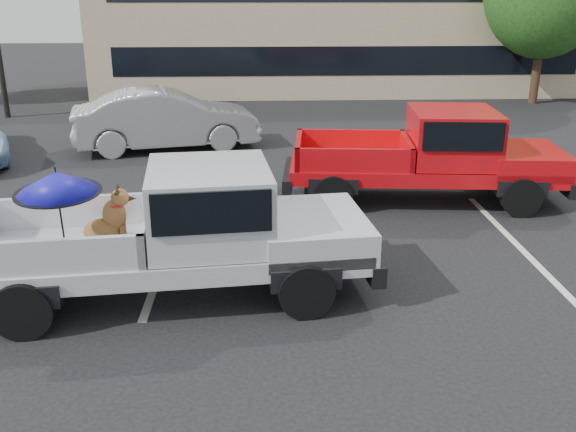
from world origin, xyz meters
The scene contains 7 objects.
ground centered at (0.00, 0.00, 0.00)m, with size 90.00×90.00×0.00m, color black.
stripe_left centered at (-3.00, 2.00, 0.00)m, with size 0.12×5.00×0.01m, color silver.
stripe_right centered at (3.00, 2.00, 0.00)m, with size 0.12×5.00×0.01m, color silver.
motel_building centered at (2.00, 20.99, 3.21)m, with size 20.40×8.40×6.30m.
silver_pickup centered at (-2.35, 0.34, 1.05)m, with size 5.87×2.58×2.06m.
red_pickup centered at (2.31, 4.47, 1.03)m, with size 5.86×2.51×1.88m.
silver_sedan centered at (-3.94, 9.25, 0.81)m, with size 1.72×4.92×1.62m, color #A1A3A8.
Camera 1 is at (-1.39, -8.09, 4.19)m, focal length 40.00 mm.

